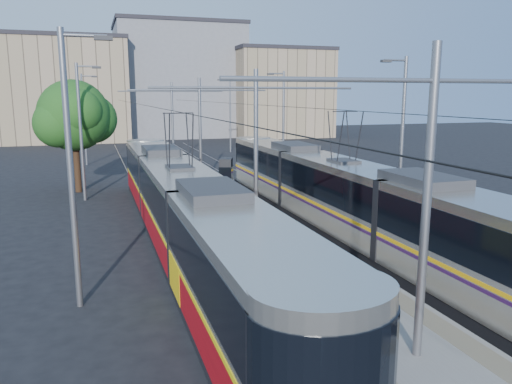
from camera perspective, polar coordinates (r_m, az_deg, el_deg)
name	(u,v)px	position (r m, az deg, el deg)	size (l,w,h in m)	color
ground	(336,300)	(15.90, 9.19, -12.09)	(160.00, 160.00, 0.00)	black
platform	(211,193)	(31.30, -5.13, -0.14)	(4.00, 50.00, 0.30)	gray
tactile_strip_left	(188,192)	(30.98, -7.75, -0.02)	(0.70, 50.00, 0.01)	gray
tactile_strip_right	(234,189)	(31.62, -2.57, 0.29)	(0.70, 50.00, 0.01)	gray
rails	(211,195)	(31.32, -5.12, -0.38)	(8.71, 70.00, 0.03)	gray
track_arrow	(256,370)	(12.15, -0.05, -19.65)	(1.20, 5.00, 0.01)	silver
tram_left	(181,207)	(20.52, -8.58, -1.74)	(2.43, 28.36, 5.50)	black
tram_right	(342,194)	(22.56, 9.85, -0.23)	(2.43, 28.07, 5.50)	black
catenary	(222,126)	(27.99, -3.96, 7.59)	(9.20, 70.00, 7.00)	slate
street_lamps	(197,125)	(34.68, -6.75, 7.64)	(15.18, 38.22, 8.00)	slate
shelter	(226,179)	(27.71, -3.42, 1.46)	(1.05, 1.29, 2.47)	black
tree	(79,117)	(34.02, -19.61, 8.13)	(4.93, 4.56, 7.16)	#382314
building_left	(65,90)	(73.01, -20.97, 10.87)	(16.32, 12.24, 13.71)	tan
building_centre	(179,81)	(78.02, -8.82, 12.46)	(18.36, 14.28, 16.52)	gray
building_right	(279,93)	(75.84, 2.69, 11.25)	(14.28, 10.20, 12.90)	tan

